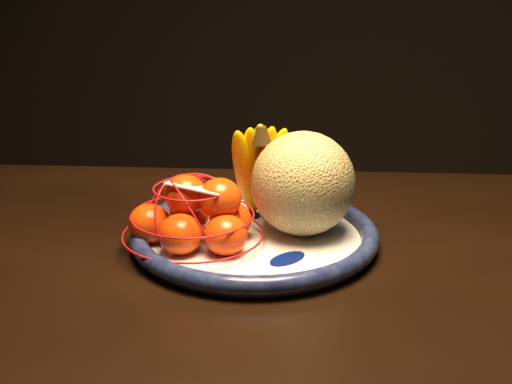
% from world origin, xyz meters
% --- Properties ---
extents(dining_table, '(1.71, 1.17, 0.80)m').
position_xyz_m(dining_table, '(0.12, 0.05, 0.71)').
color(dining_table, black).
rests_on(dining_table, ground).
extents(fruit_bowl, '(0.32, 0.32, 0.03)m').
position_xyz_m(fruit_bowl, '(0.14, 0.21, 0.81)').
color(fruit_bowl, white).
rests_on(fruit_bowl, dining_table).
extents(cantaloupe, '(0.14, 0.14, 0.14)m').
position_xyz_m(cantaloupe, '(0.20, 0.23, 0.88)').
color(cantaloupe, olive).
rests_on(cantaloupe, fruit_bowl).
extents(banana_bunch, '(0.09, 0.10, 0.15)m').
position_xyz_m(banana_bunch, '(0.14, 0.26, 0.89)').
color(banana_bunch, '#E7AE00').
rests_on(banana_bunch, fruit_bowl).
extents(mandarin_bag, '(0.23, 0.23, 0.11)m').
position_xyz_m(mandarin_bag, '(0.08, 0.17, 0.85)').
color(mandarin_bag, '#FF3202').
rests_on(mandarin_bag, fruit_bowl).
extents(price_tag, '(0.07, 0.04, 0.01)m').
position_xyz_m(price_tag, '(0.08, 0.16, 0.89)').
color(price_tag, white).
rests_on(price_tag, mandarin_bag).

